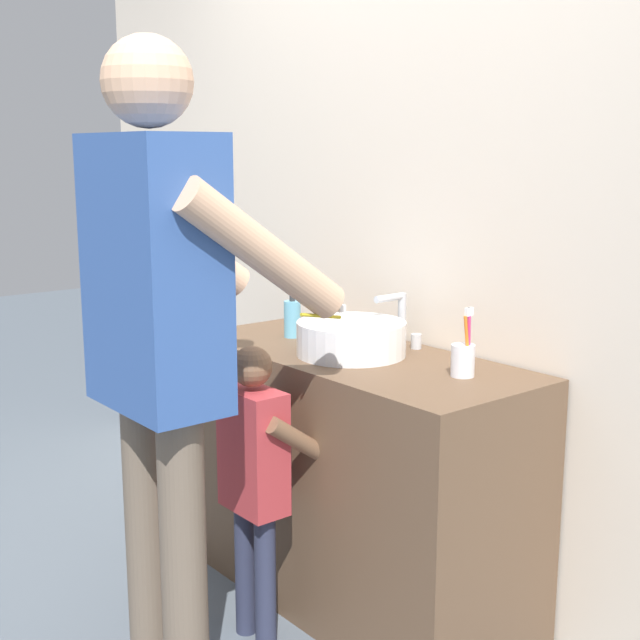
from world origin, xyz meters
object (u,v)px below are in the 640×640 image
at_px(toothbrush_cup, 463,358).
at_px(soap_bottle, 292,318).
at_px(adult_parent, 162,314).
at_px(child_toddler, 256,468).

xyz_separation_m(toothbrush_cup, soap_bottle, (-0.75, -0.06, 0.01)).
relative_size(toothbrush_cup, adult_parent, 0.11).
distance_m(soap_bottle, child_toddler, 0.63).
distance_m(soap_bottle, adult_parent, 0.81).
distance_m(child_toddler, adult_parent, 0.60).
height_order(soap_bottle, adult_parent, adult_parent).
bearing_deg(child_toddler, soap_bottle, 130.29).
xyz_separation_m(toothbrush_cup, child_toddler, (-0.41, -0.46, -0.35)).
relative_size(toothbrush_cup, child_toddler, 0.22).
bearing_deg(adult_parent, child_toddler, 93.84).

